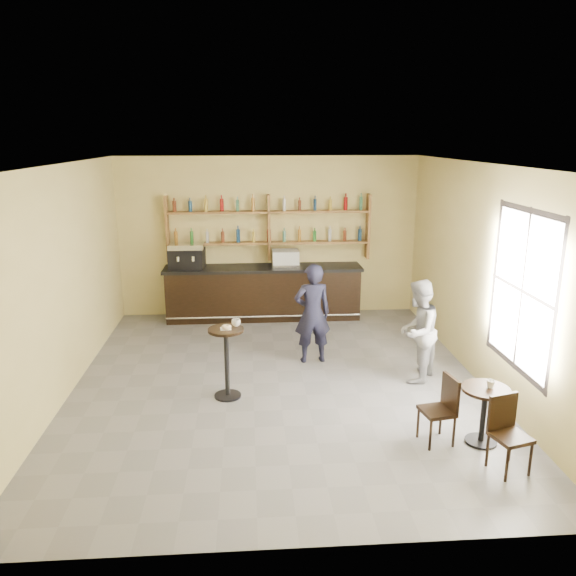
{
  "coord_description": "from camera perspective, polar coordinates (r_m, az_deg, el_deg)",
  "views": [
    {
      "loc": [
        -0.4,
        -7.72,
        3.57
      ],
      "look_at": [
        0.2,
        0.8,
        1.25
      ],
      "focal_mm": 35.0,
      "sensor_mm": 36.0,
      "label": 1
    }
  ],
  "objects": [
    {
      "name": "chair_west",
      "position": [
        7.05,
        14.9,
        -11.93
      ],
      "size": [
        0.42,
        0.42,
        0.83
      ],
      "primitive_type": null,
      "rotation": [
        0.0,
        0.0,
        -1.38
      ],
      "color": "black",
      "rests_on": "floor"
    },
    {
      "name": "liquor_bottles",
      "position": [
        11.21,
        -1.97,
        7.03
      ],
      "size": [
        3.68,
        0.1,
        1.0
      ],
      "primitive_type": null,
      "color": "#8C5919",
      "rests_on": "shelf_unit"
    },
    {
      "name": "donut",
      "position": [
        7.73,
        -6.27,
        -3.96
      ],
      "size": [
        0.15,
        0.15,
        0.05
      ],
      "primitive_type": "torus",
      "rotation": [
        0.0,
        0.0,
        -0.13
      ],
      "color": "#BD8E45",
      "rests_on": "napkin"
    },
    {
      "name": "wall_front",
      "position": [
        4.67,
        1.31,
        -9.71
      ],
      "size": [
        7.0,
        0.0,
        7.0
      ],
      "primitive_type": "plane",
      "rotation": [
        -1.57,
        0.0,
        0.0
      ],
      "color": "#CBBA73",
      "rests_on": "floor"
    },
    {
      "name": "window_frame",
      "position": [
        7.58,
        22.67,
        -0.27
      ],
      "size": [
        0.04,
        1.7,
        2.1
      ],
      "primitive_type": null,
      "color": "black",
      "rests_on": "wall_right"
    },
    {
      "name": "pedestal_table",
      "position": [
        7.93,
        -6.23,
        -7.6
      ],
      "size": [
        0.54,
        0.54,
        1.02
      ],
      "primitive_type": null,
      "rotation": [
        0.0,
        0.0,
        0.1
      ],
      "color": "black",
      "rests_on": "floor"
    },
    {
      "name": "espresso_machine",
      "position": [
        11.17,
        -10.24,
        3.23
      ],
      "size": [
        0.71,
        0.49,
        0.48
      ],
      "primitive_type": null,
      "rotation": [
        0.0,
        0.0,
        -0.08
      ],
      "color": "black",
      "rests_on": "bar_counter"
    },
    {
      "name": "floor",
      "position": [
        8.51,
        -0.98,
        -9.59
      ],
      "size": [
        7.0,
        7.0,
        0.0
      ],
      "primitive_type": "plane",
      "color": "slate",
      "rests_on": "ground"
    },
    {
      "name": "chair_south",
      "position": [
        6.73,
        21.69,
        -13.81
      ],
      "size": [
        0.45,
        0.45,
        0.85
      ],
      "primitive_type": null,
      "rotation": [
        0.0,
        0.0,
        0.28
      ],
      "color": "black",
      "rests_on": "floor"
    },
    {
      "name": "wall_right",
      "position": [
        8.66,
        19.21,
        1.2
      ],
      "size": [
        0.0,
        7.0,
        7.0
      ],
      "primitive_type": "plane",
      "rotation": [
        1.57,
        0.0,
        -1.57
      ],
      "color": "#CBBA73",
      "rests_on": "floor"
    },
    {
      "name": "window_pane",
      "position": [
        7.59,
        22.71,
        -0.27
      ],
      "size": [
        0.0,
        2.0,
        2.0
      ],
      "primitive_type": "plane",
      "rotation": [
        1.57,
        0.0,
        -1.57
      ],
      "color": "white",
      "rests_on": "wall_right"
    },
    {
      "name": "wall_left",
      "position": [
        8.38,
        -21.98,
        0.48
      ],
      "size": [
        0.0,
        7.0,
        7.0
      ],
      "primitive_type": "plane",
      "rotation": [
        1.57,
        0.0,
        1.57
      ],
      "color": "#CBBA73",
      "rests_on": "floor"
    },
    {
      "name": "wall_back",
      "position": [
        11.4,
        -1.97,
        5.23
      ],
      "size": [
        7.0,
        0.0,
        7.0
      ],
      "primitive_type": "plane",
      "rotation": [
        1.57,
        0.0,
        0.0
      ],
      "color": "#CBBA73",
      "rests_on": "floor"
    },
    {
      "name": "patron_second",
      "position": [
        8.54,
        13.03,
        -4.29
      ],
      "size": [
        0.92,
        0.96,
        1.56
      ],
      "primitive_type": "imported",
      "rotation": [
        0.0,
        0.0,
        -2.19
      ],
      "color": "gray",
      "rests_on": "floor"
    },
    {
      "name": "cafe_table",
      "position": [
        7.22,
        19.22,
        -12.13
      ],
      "size": [
        0.63,
        0.63,
        0.71
      ],
      "primitive_type": null,
      "rotation": [
        0.0,
        0.0,
        -0.13
      ],
      "color": "black",
      "rests_on": "floor"
    },
    {
      "name": "napkin",
      "position": [
        7.75,
        -6.34,
        -4.12
      ],
      "size": [
        0.16,
        0.16,
        0.0
      ],
      "primitive_type": "cube",
      "rotation": [
        0.0,
        0.0,
        0.09
      ],
      "color": "white",
      "rests_on": "pedestal_table"
    },
    {
      "name": "cup_pedestal",
      "position": [
        7.82,
        -5.3,
        -3.53
      ],
      "size": [
        0.13,
        0.13,
        0.1
      ],
      "primitive_type": "imported",
      "rotation": [
        0.0,
        0.0,
        0.05
      ],
      "color": "white",
      "rests_on": "pedestal_table"
    },
    {
      "name": "shelf_unit",
      "position": [
        11.24,
        -1.96,
        6.17
      ],
      "size": [
        4.0,
        0.26,
        1.4
      ],
      "primitive_type": null,
      "color": "brown",
      "rests_on": "wall_back"
    },
    {
      "name": "ceiling",
      "position": [
        7.74,
        -1.08,
        12.46
      ],
      "size": [
        7.0,
        7.0,
        0.0
      ],
      "primitive_type": "plane",
      "rotation": [
        3.14,
        0.0,
        0.0
      ],
      "color": "white",
      "rests_on": "wall_back"
    },
    {
      "name": "pastry_case",
      "position": [
        11.14,
        -0.26,
        3.03
      ],
      "size": [
        0.55,
        0.45,
        0.32
      ],
      "primitive_type": null,
      "rotation": [
        0.0,
        0.0,
        -0.02
      ],
      "color": "silver",
      "rests_on": "bar_counter"
    },
    {
      "name": "cup_cafe",
      "position": [
        7.07,
        19.88,
        -9.17
      ],
      "size": [
        0.1,
        0.1,
        0.09
      ],
      "primitive_type": "imported",
      "rotation": [
        0.0,
        0.0,
        -0.02
      ],
      "color": "white",
      "rests_on": "cafe_table"
    },
    {
      "name": "man_main",
      "position": [
        9.01,
        2.49,
        -2.59
      ],
      "size": [
        0.63,
        0.45,
        1.64
      ],
      "primitive_type": "imported",
      "rotation": [
        0.0,
        0.0,
        3.24
      ],
      "color": "black",
      "rests_on": "floor"
    },
    {
      "name": "bar_counter",
      "position": [
        11.29,
        -2.52,
        -0.44
      ],
      "size": [
        3.92,
        0.76,
        1.06
      ],
      "primitive_type": null,
      "color": "black",
      "rests_on": "floor"
    }
  ]
}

